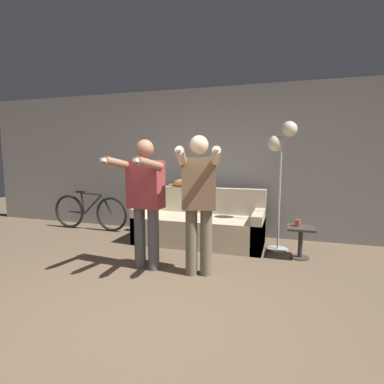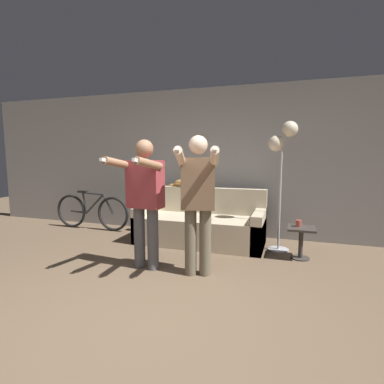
% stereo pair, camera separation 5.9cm
% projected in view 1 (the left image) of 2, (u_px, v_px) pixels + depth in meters
% --- Properties ---
extents(ground_plane, '(16.00, 16.00, 0.00)m').
position_uv_depth(ground_plane, '(141.00, 323.00, 2.57)').
color(ground_plane, brown).
extents(wall_back, '(10.00, 0.05, 2.60)m').
position_uv_depth(wall_back, '(219.00, 162.00, 5.33)').
color(wall_back, gray).
rests_on(wall_back, ground_plane).
extents(couch, '(2.04, 0.86, 0.87)m').
position_uv_depth(couch, '(200.00, 226.00, 4.88)').
color(couch, beige).
rests_on(couch, ground_plane).
extents(person_left, '(0.54, 0.70, 1.62)m').
position_uv_depth(person_left, '(145.00, 195.00, 3.67)').
color(person_left, '#56565B').
rests_on(person_left, ground_plane).
extents(person_right, '(0.57, 0.73, 1.65)m').
position_uv_depth(person_right, '(199.00, 196.00, 3.46)').
color(person_right, '#6B604C').
rests_on(person_right, ground_plane).
extents(cat, '(0.53, 0.14, 0.17)m').
position_uv_depth(cat, '(185.00, 183.00, 5.21)').
color(cat, tan).
rests_on(cat, couch).
extents(floor_lamp, '(0.41, 0.31, 1.91)m').
position_uv_depth(floor_lamp, '(282.00, 148.00, 4.35)').
color(floor_lamp, '#B2B2B7').
rests_on(floor_lamp, ground_plane).
extents(side_table, '(0.36, 0.36, 0.44)m').
position_uv_depth(side_table, '(301.00, 236.00, 4.14)').
color(side_table, '#38332D').
rests_on(side_table, ground_plane).
extents(cup, '(0.08, 0.08, 0.09)m').
position_uv_depth(cup, '(298.00, 223.00, 4.16)').
color(cup, '#B7473D').
rests_on(cup, side_table).
extents(bicycle, '(1.61, 0.07, 0.74)m').
position_uv_depth(bicycle, '(90.00, 212.00, 5.73)').
color(bicycle, black).
rests_on(bicycle, ground_plane).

